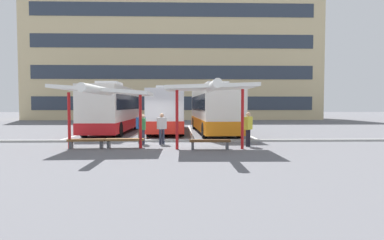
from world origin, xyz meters
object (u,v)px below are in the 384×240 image
object	(u,v)px
waiting_passenger_3	(162,127)
coach_bus_2	(213,110)
bench_2	(210,142)
waiting_shelter_0	(103,92)
waiting_shelter_1	(210,89)
coach_bus_1	(167,111)
bench_0	(86,141)
coach_bus_0	(114,110)
waiting_passenger_1	(141,126)
waiting_passenger_0	(248,127)
bench_1	(125,141)
waiting_passenger_2	(143,127)

from	to	relation	value
waiting_passenger_3	coach_bus_2	bearing A→B (deg)	64.02
bench_2	waiting_passenger_3	xyz separation A→B (m)	(-2.38, 1.90, 0.61)
waiting_shelter_0	waiting_shelter_1	world-z (taller)	waiting_shelter_1
coach_bus_1	bench_0	world-z (taller)	coach_bus_1
coach_bus_0	waiting_passenger_1	bearing A→B (deg)	-66.95
waiting_passenger_0	waiting_shelter_0	bearing A→B (deg)	-173.66
waiting_shelter_1	bench_2	xyz separation A→B (m)	(0.00, 0.22, -2.49)
coach_bus_1	bench_1	distance (m)	10.32
coach_bus_0	bench_2	distance (m)	11.29
waiting_passenger_3	waiting_passenger_1	bearing A→B (deg)	164.53
coach_bus_2	waiting_shelter_0	size ratio (longest dim) A/B	2.28
waiting_shelter_0	waiting_passenger_0	size ratio (longest dim) A/B	2.80
coach_bus_1	bench_1	xyz separation A→B (m)	(-1.54, -10.12, -1.27)
waiting_passenger_0	waiting_passenger_3	world-z (taller)	waiting_passenger_0
coach_bus_1	bench_1	world-z (taller)	coach_bus_1
waiting_shelter_0	bench_0	distance (m)	2.54
coach_bus_0	waiting_passenger_2	world-z (taller)	coach_bus_0
coach_bus_1	waiting_passenger_3	world-z (taller)	coach_bus_1
coach_bus_2	waiting_passenger_0	bearing A→B (deg)	-82.77
waiting_passenger_1	waiting_shelter_0	bearing A→B (deg)	-125.79
coach_bus_1	waiting_shelter_0	world-z (taller)	coach_bus_1
coach_bus_2	waiting_passenger_2	distance (m)	8.24
coach_bus_1	bench_0	distance (m)	10.86
coach_bus_1	waiting_shelter_1	distance (m)	11.30
coach_bus_1	bench_1	size ratio (longest dim) A/B	6.58
coach_bus_1	bench_2	xyz separation A→B (m)	(2.54, -10.72, -1.27)
coach_bus_2	waiting_passenger_3	distance (m)	7.74
bench_1	waiting_passenger_1	xyz separation A→B (m)	(0.57, 1.62, 0.61)
waiting_shelter_1	waiting_passenger_2	bearing A→B (deg)	147.86
coach_bus_2	waiting_passenger_0	size ratio (longest dim) A/B	6.39
coach_bus_0	waiting_shelter_1	bearing A→B (deg)	-55.40
waiting_passenger_3	bench_2	bearing A→B (deg)	-38.66
coach_bus_1	coach_bus_2	world-z (taller)	coach_bus_2
coach_bus_0	bench_1	size ratio (longest dim) A/B	5.57
bench_0	waiting_passenger_0	xyz separation A→B (m)	(7.88, 0.49, 0.66)
coach_bus_2	bench_1	distance (m)	9.77
coach_bus_1	waiting_passenger_0	xyz separation A→B (m)	(4.54, -9.76, -0.61)
waiting_passenger_3	waiting_passenger_2	bearing A→B (deg)	-178.73
bench_0	waiting_shelter_1	xyz separation A→B (m)	(5.88, -0.69, 2.49)
coach_bus_0	waiting_passenger_0	size ratio (longest dim) A/B	5.94
bench_0	bench_1	distance (m)	1.80
bench_2	bench_1	bearing A→B (deg)	171.64
coach_bus_1	bench_2	world-z (taller)	coach_bus_1
bench_0	waiting_passenger_2	bearing A→B (deg)	29.06
bench_1	waiting_shelter_1	distance (m)	4.85
waiting_passenger_2	waiting_shelter_0	bearing A→B (deg)	-133.97
bench_0	waiting_shelter_1	distance (m)	6.43
bench_0	waiting_passenger_3	world-z (taller)	waiting_passenger_3
waiting_shelter_1	waiting_passenger_3	bearing A→B (deg)	138.19
coach_bus_0	bench_0	size ratio (longest dim) A/B	5.86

